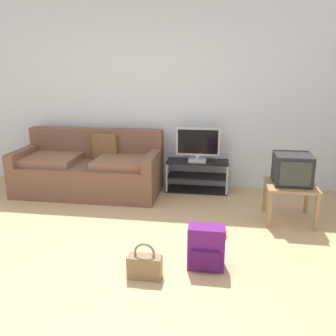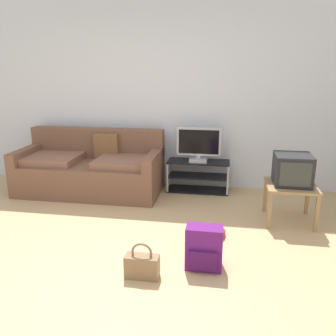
{
  "view_description": "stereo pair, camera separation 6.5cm",
  "coord_description": "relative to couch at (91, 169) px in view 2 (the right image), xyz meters",
  "views": [
    {
      "loc": [
        1.15,
        -2.83,
        1.75
      ],
      "look_at": [
        0.52,
        1.3,
        0.57
      ],
      "focal_mm": 38.16,
      "sensor_mm": 36.0,
      "label": 1
    },
    {
      "loc": [
        1.21,
        -2.82,
        1.75
      ],
      "look_at": [
        0.52,
        1.3,
        0.57
      ],
      "focal_mm": 38.16,
      "sensor_mm": 36.0,
      "label": 2
    }
  ],
  "objects": [
    {
      "name": "backpack",
      "position": [
        1.76,
        -1.82,
        -0.13
      ],
      "size": [
        0.33,
        0.26,
        0.4
      ],
      "rotation": [
        0.0,
        0.0,
        0.34
      ],
      "color": "#661E70",
      "rests_on": "ground_plane"
    },
    {
      "name": "wall_back",
      "position": [
        0.7,
        0.56,
        1.02
      ],
      "size": [
        9.0,
        0.1,
        2.7
      ],
      "primitive_type": "cube",
      "color": "silver",
      "rests_on": "ground_plane"
    },
    {
      "name": "handbag",
      "position": [
        1.25,
        -2.07,
        -0.22
      ],
      "size": [
        0.29,
        0.13,
        0.32
      ],
      "rotation": [
        0.0,
        0.0,
        0.49
      ],
      "color": "olive",
      "rests_on": "ground_plane"
    },
    {
      "name": "crt_tv",
      "position": [
        2.67,
        -0.62,
        0.3
      ],
      "size": [
        0.41,
        0.42,
        0.35
      ],
      "color": "#232326",
      "rests_on": "side_table"
    },
    {
      "name": "couch",
      "position": [
        0.0,
        0.0,
        0.0
      ],
      "size": [
        2.02,
        0.93,
        0.88
      ],
      "color": "brown",
      "rests_on": "ground_plane"
    },
    {
      "name": "flat_tv",
      "position": [
        1.53,
        0.25,
        0.36
      ],
      "size": [
        0.62,
        0.22,
        0.49
      ],
      "color": "#B2B2B7",
      "rests_on": "tv_stand"
    },
    {
      "name": "sneakers_pair",
      "position": [
        1.77,
        -1.22,
        -0.28
      ],
      "size": [
        0.4,
        0.31,
        0.09
      ],
      "color": "#993333",
      "rests_on": "ground_plane"
    },
    {
      "name": "tv_stand",
      "position": [
        1.53,
        0.27,
        -0.1
      ],
      "size": [
        0.89,
        0.37,
        0.45
      ],
      "color": "black",
      "rests_on": "ground_plane"
    },
    {
      "name": "side_table",
      "position": [
        2.67,
        -0.63,
        0.06
      ],
      "size": [
        0.56,
        0.56,
        0.45
      ],
      "color": "#9E7A4C",
      "rests_on": "ground_plane"
    },
    {
      "name": "ground_plane",
      "position": [
        0.7,
        -1.89,
        -0.34
      ],
      "size": [
        9.0,
        9.8,
        0.02
      ],
      "primitive_type": "cube",
      "color": "tan"
    }
  ]
}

